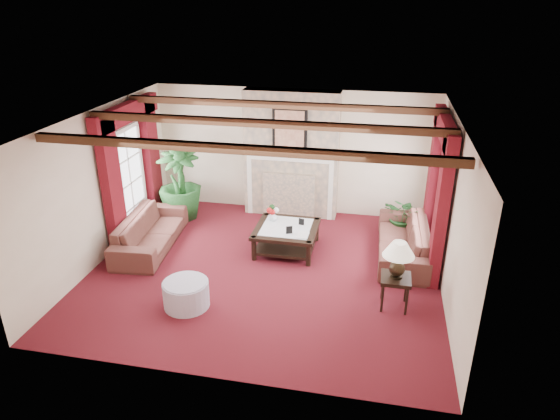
% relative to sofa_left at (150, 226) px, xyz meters
% --- Properties ---
extents(floor, '(6.00, 6.00, 0.00)m').
position_rel_sofa_left_xyz_m(floor, '(2.35, -0.44, -0.43)').
color(floor, '#440C13').
rests_on(floor, ground).
extents(ceiling, '(6.00, 6.00, 0.00)m').
position_rel_sofa_left_xyz_m(ceiling, '(2.35, -0.44, 2.27)').
color(ceiling, white).
rests_on(ceiling, floor).
extents(back_wall, '(6.00, 0.02, 2.70)m').
position_rel_sofa_left_xyz_m(back_wall, '(2.35, 2.31, 0.92)').
color(back_wall, beige).
rests_on(back_wall, ground).
extents(left_wall, '(0.02, 5.50, 2.70)m').
position_rel_sofa_left_xyz_m(left_wall, '(-0.65, -0.44, 0.92)').
color(left_wall, beige).
rests_on(left_wall, ground).
extents(right_wall, '(0.02, 5.50, 2.70)m').
position_rel_sofa_left_xyz_m(right_wall, '(5.35, -0.44, 0.92)').
color(right_wall, beige).
rests_on(right_wall, ground).
extents(ceiling_beams, '(6.00, 3.00, 0.12)m').
position_rel_sofa_left_xyz_m(ceiling_beams, '(2.35, -0.44, 2.21)').
color(ceiling_beams, '#3C2213').
rests_on(ceiling_beams, ceiling).
extents(fireplace, '(2.00, 0.52, 2.70)m').
position_rel_sofa_left_xyz_m(fireplace, '(2.35, 2.11, 2.27)').
color(fireplace, tan).
rests_on(fireplace, ground).
extents(french_door_left, '(0.10, 1.10, 2.16)m').
position_rel_sofa_left_xyz_m(french_door_left, '(-0.62, 0.56, 1.70)').
color(french_door_left, white).
rests_on(french_door_left, ground).
extents(french_door_right, '(0.10, 1.10, 2.16)m').
position_rel_sofa_left_xyz_m(french_door_right, '(5.32, 0.56, 1.70)').
color(french_door_right, white).
rests_on(french_door_right, ground).
extents(curtains_left, '(0.20, 2.40, 2.55)m').
position_rel_sofa_left_xyz_m(curtains_left, '(-0.51, 0.56, 2.12)').
color(curtains_left, '#510A11').
rests_on(curtains_left, ground).
extents(curtains_right, '(0.20, 2.40, 2.55)m').
position_rel_sofa_left_xyz_m(curtains_right, '(5.21, 0.56, 2.12)').
color(curtains_right, '#510A11').
rests_on(curtains_right, ground).
extents(sofa_left, '(2.29, 1.04, 0.85)m').
position_rel_sofa_left_xyz_m(sofa_left, '(0.00, 0.00, 0.00)').
color(sofa_left, '#380F18').
rests_on(sofa_left, ground).
extents(sofa_right, '(2.23, 0.70, 0.87)m').
position_rel_sofa_left_xyz_m(sofa_right, '(4.73, 0.60, 0.01)').
color(sofa_right, '#380F18').
rests_on(sofa_right, ground).
extents(potted_palm, '(0.93, 1.65, 0.92)m').
position_rel_sofa_left_xyz_m(potted_palm, '(0.08, 1.40, 0.04)').
color(potted_palm, black).
rests_on(potted_palm, ground).
extents(small_plant, '(1.49, 1.49, 0.63)m').
position_rel_sofa_left_xyz_m(small_plant, '(4.76, 1.47, -0.11)').
color(small_plant, black).
rests_on(small_plant, ground).
extents(coffee_table, '(1.16, 1.16, 0.47)m').
position_rel_sofa_left_xyz_m(coffee_table, '(2.58, 0.38, -0.19)').
color(coffee_table, black).
rests_on(coffee_table, ground).
extents(side_table, '(0.47, 0.47, 0.53)m').
position_rel_sofa_left_xyz_m(side_table, '(4.58, -1.12, -0.16)').
color(side_table, black).
rests_on(side_table, ground).
extents(ottoman, '(0.72, 0.72, 0.42)m').
position_rel_sofa_left_xyz_m(ottoman, '(1.40, -1.75, -0.22)').
color(ottoman, '#ADA7BD').
rests_on(ottoman, ground).
extents(table_lamp, '(0.48, 0.48, 0.61)m').
position_rel_sofa_left_xyz_m(table_lamp, '(4.58, -1.12, 0.41)').
color(table_lamp, black).
rests_on(table_lamp, side_table).
extents(flower_vase, '(0.31, 0.31, 0.18)m').
position_rel_sofa_left_xyz_m(flower_vase, '(2.26, 0.61, 0.14)').
color(flower_vase, silver).
rests_on(flower_vase, coffee_table).
extents(book, '(0.21, 0.03, 0.28)m').
position_rel_sofa_left_xyz_m(book, '(2.83, 0.09, 0.19)').
color(book, black).
rests_on(book, coffee_table).
extents(photo_frame_a, '(0.12, 0.07, 0.16)m').
position_rel_sofa_left_xyz_m(photo_frame_a, '(2.68, 0.11, 0.13)').
color(photo_frame_a, black).
rests_on(photo_frame_a, coffee_table).
extents(photo_frame_b, '(0.11, 0.04, 0.14)m').
position_rel_sofa_left_xyz_m(photo_frame_b, '(2.84, 0.52, 0.12)').
color(photo_frame_b, black).
rests_on(photo_frame_b, coffee_table).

